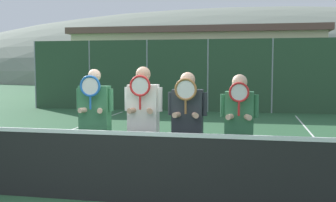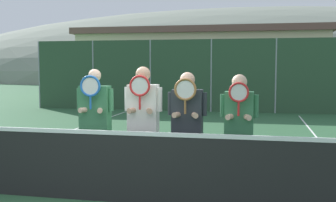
# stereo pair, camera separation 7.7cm
# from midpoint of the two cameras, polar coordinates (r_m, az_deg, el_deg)

# --- Properties ---
(ground_plane) EXTENTS (120.00, 120.00, 0.00)m
(ground_plane) POSITION_cam_midpoint_polar(r_m,az_deg,el_deg) (5.95, -7.33, -13.47)
(ground_plane) COLOR #2D5B38
(hill_distant) EXTENTS (100.95, 56.08, 19.63)m
(hill_distant) POSITION_cam_midpoint_polar(r_m,az_deg,el_deg) (63.56, 9.76, 3.00)
(hill_distant) COLOR gray
(hill_distant) RESTS_ON ground_plane
(clubhouse_building) EXTENTS (14.67, 5.50, 4.08)m
(clubhouse_building) POSITION_cam_midpoint_polar(r_m,az_deg,el_deg) (25.71, 3.95, 5.19)
(clubhouse_building) COLOR beige
(clubhouse_building) RESTS_ON ground_plane
(fence_back) EXTENTS (15.34, 0.06, 2.95)m
(fence_back) POSITION_cam_midpoint_polar(r_m,az_deg,el_deg) (17.19, 5.29, 3.45)
(fence_back) COLOR gray
(fence_back) RESTS_ON ground_plane
(tennis_net) EXTENTS (9.13, 0.09, 1.09)m
(tennis_net) POSITION_cam_midpoint_polar(r_m,az_deg,el_deg) (5.81, -7.39, -8.69)
(tennis_net) COLOR gray
(tennis_net) RESTS_ON ground_plane
(court_line_left_sideline) EXTENTS (0.05, 16.00, 0.01)m
(court_line_left_sideline) POSITION_cam_midpoint_polar(r_m,az_deg,el_deg) (10.02, -20.38, -6.21)
(court_line_left_sideline) COLOR white
(court_line_left_sideline) RESTS_ON ground_plane
(player_leftmost) EXTENTS (0.59, 0.34, 1.81)m
(player_leftmost) POSITION_cam_midpoint_polar(r_m,az_deg,el_deg) (6.51, -10.21, -2.31)
(player_leftmost) COLOR black
(player_leftmost) RESTS_ON ground_plane
(player_center_left) EXTENTS (0.57, 0.34, 1.85)m
(player_center_left) POSITION_cam_midpoint_polar(r_m,az_deg,el_deg) (6.14, -3.73, -2.40)
(player_center_left) COLOR black
(player_center_left) RESTS_ON ground_plane
(player_center_right) EXTENTS (0.57, 0.34, 1.77)m
(player_center_right) POSITION_cam_midpoint_polar(r_m,az_deg,el_deg) (6.04, 2.28, -2.89)
(player_center_right) COLOR #56565B
(player_center_right) RESTS_ON ground_plane
(player_rightmost) EXTENTS (0.54, 0.34, 1.74)m
(player_rightmost) POSITION_cam_midpoint_polar(r_m,az_deg,el_deg) (6.05, 9.24, -3.21)
(player_rightmost) COLOR black
(player_rightmost) RESTS_ON ground_plane
(car_far_left) EXTENTS (4.09, 2.00, 1.83)m
(car_far_left) POSITION_cam_midpoint_polar(r_m,az_deg,el_deg) (20.84, -3.52, 2.18)
(car_far_left) COLOR silver
(car_far_left) RESTS_ON ground_plane
(car_left_of_center) EXTENTS (4.64, 2.10, 1.67)m
(car_left_of_center) POSITION_cam_midpoint_polar(r_m,az_deg,el_deg) (20.07, 10.63, 1.82)
(car_left_of_center) COLOR maroon
(car_left_of_center) RESTS_ON ground_plane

